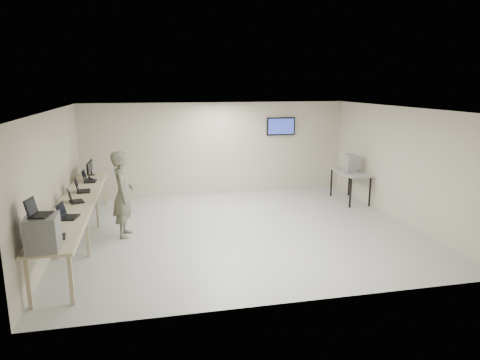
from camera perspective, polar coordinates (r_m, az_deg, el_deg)
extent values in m
cube|color=#B8B8B6|center=(10.06, 0.24, -6.65)|extent=(8.00, 7.00, 0.01)
cube|color=white|center=(9.51, 0.26, 9.48)|extent=(8.00, 7.00, 0.01)
cube|color=#BDB3A1|center=(13.08, -3.08, 4.17)|extent=(8.00, 0.01, 2.80)
cube|color=#BDB3A1|center=(6.42, 7.05, -4.91)|extent=(8.00, 0.01, 2.80)
cube|color=#BDB3A1|center=(9.67, -23.58, 0.09)|extent=(0.01, 7.00, 2.80)
cube|color=#BDB3A1|center=(11.24, 20.59, 1.98)|extent=(0.01, 7.00, 2.80)
cube|color=black|center=(13.44, 5.41, 7.16)|extent=(0.15, 0.04, 0.15)
cube|color=black|center=(13.40, 5.46, 7.14)|extent=(0.90, 0.06, 0.55)
cube|color=navy|center=(13.37, 5.51, 7.13)|extent=(0.82, 0.01, 0.47)
cube|color=beige|center=(9.71, -21.00, -2.80)|extent=(0.75, 6.00, 0.04)
cube|color=#BAAE88|center=(9.67, -18.79, -2.88)|extent=(0.02, 6.00, 0.06)
cube|color=#BAAE88|center=(7.28, -26.39, -12.20)|extent=(0.06, 0.06, 0.86)
cube|color=#BAAE88|center=(7.15, -21.63, -12.19)|extent=(0.06, 0.06, 0.86)
cube|color=#BAAE88|center=(9.05, -23.48, -7.11)|extent=(0.06, 0.06, 0.86)
cube|color=#BAAE88|center=(8.95, -19.69, -7.01)|extent=(0.06, 0.06, 0.86)
cube|color=#BAAE88|center=(10.73, -21.70, -3.92)|extent=(0.06, 0.06, 0.86)
cube|color=#BAAE88|center=(10.65, -18.51, -3.80)|extent=(0.06, 0.06, 0.86)
cube|color=#BAAE88|center=(12.60, -20.32, -1.44)|extent=(0.06, 0.06, 0.86)
cube|color=#BAAE88|center=(12.52, -17.61, -1.32)|extent=(0.06, 0.06, 0.86)
cube|color=gray|center=(7.05, -24.81, -6.41)|extent=(0.46, 0.53, 0.53)
cube|color=black|center=(6.97, -25.02, -4.26)|extent=(0.31, 0.39, 0.02)
cube|color=black|center=(6.97, -26.13, -3.21)|extent=(0.12, 0.34, 0.25)
cube|color=black|center=(6.96, -26.01, -3.21)|extent=(0.10, 0.29, 0.21)
cube|color=black|center=(7.58, -23.13, -7.01)|extent=(0.28, 0.35, 0.02)
cube|color=black|center=(7.56, -24.08, -6.13)|extent=(0.10, 0.31, 0.23)
cube|color=black|center=(7.56, -23.98, -6.13)|extent=(0.08, 0.27, 0.19)
cube|color=black|center=(8.57, -21.75, -4.65)|extent=(0.33, 0.42, 0.02)
cube|color=black|center=(8.55, -22.73, -3.73)|extent=(0.13, 0.37, 0.27)
cube|color=black|center=(8.55, -22.63, -3.73)|extent=(0.10, 0.32, 0.23)
cube|color=black|center=(9.65, -20.95, -2.69)|extent=(0.36, 0.43, 0.02)
cube|color=black|center=(9.64, -21.79, -1.91)|extent=(0.17, 0.35, 0.26)
cube|color=black|center=(9.64, -21.70, -1.90)|extent=(0.14, 0.30, 0.22)
cube|color=black|center=(10.52, -20.12, -1.41)|extent=(0.32, 0.42, 0.02)
cube|color=black|center=(10.50, -20.95, -0.62)|extent=(0.11, 0.38, 0.28)
cube|color=black|center=(10.50, -20.86, -0.62)|extent=(0.08, 0.33, 0.23)
cube|color=black|center=(11.52, -19.31, -0.16)|extent=(0.29, 0.39, 0.02)
cube|color=black|center=(11.51, -20.07, 0.55)|extent=(0.08, 0.37, 0.28)
cube|color=black|center=(11.51, -19.99, 0.56)|extent=(0.06, 0.33, 0.23)
cylinder|color=black|center=(11.86, -19.46, 0.16)|extent=(0.19, 0.19, 0.01)
cube|color=black|center=(11.84, -19.49, 0.55)|extent=(0.04, 0.03, 0.15)
cube|color=black|center=(11.81, -19.55, 1.46)|extent=(0.05, 0.43, 0.29)
cube|color=black|center=(11.80, -19.42, 1.47)|extent=(0.00, 0.39, 0.25)
cylinder|color=black|center=(12.36, -19.18, 0.66)|extent=(0.18, 0.18, 0.01)
cube|color=black|center=(12.34, -19.20, 1.02)|extent=(0.04, 0.03, 0.15)
cube|color=black|center=(12.31, -19.27, 1.86)|extent=(0.05, 0.41, 0.27)
cube|color=black|center=(12.31, -19.15, 1.86)|extent=(0.00, 0.38, 0.24)
imported|color=#545A45|center=(9.75, -15.30, -1.83)|extent=(0.52, 0.74, 1.92)
cube|color=gray|center=(12.67, 14.53, 1.01)|extent=(0.68, 1.46, 0.04)
cube|color=black|center=(12.09, 14.51, -1.67)|extent=(0.04, 0.04, 0.84)
cube|color=black|center=(13.20, 12.08, -0.35)|extent=(0.04, 0.04, 0.84)
cube|color=black|center=(12.36, 16.92, -1.50)|extent=(0.04, 0.04, 0.84)
cube|color=black|center=(13.44, 14.34, -0.23)|extent=(0.04, 0.04, 0.84)
cube|color=#9E9FA2|center=(12.64, 14.47, 1.47)|extent=(0.32, 0.35, 0.17)
cube|color=#9E9FA2|center=(12.61, 14.52, 2.22)|extent=(0.32, 0.35, 0.17)
cube|color=#9E9FA2|center=(12.59, 14.56, 2.97)|extent=(0.32, 0.35, 0.17)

